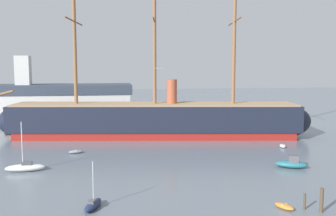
# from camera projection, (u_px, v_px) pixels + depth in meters

# --- Properties ---
(tall_ship) EXTENTS (65.06, 17.21, 31.39)m
(tall_ship) POSITION_uv_depth(u_px,v_px,m) (155.00, 119.00, 71.81)
(tall_ship) COLOR maroon
(tall_ship) RESTS_ON ground
(sailboat_foreground_left) EXTENTS (2.13, 3.63, 4.53)m
(sailboat_foreground_left) POSITION_uv_depth(u_px,v_px,m) (93.00, 205.00, 35.84)
(sailboat_foreground_left) COLOR #1E284C
(sailboat_foreground_left) RESTS_ON ground
(dinghy_foreground_right) EXTENTS (1.76, 2.27, 0.49)m
(dinghy_foreground_right) POSITION_uv_depth(u_px,v_px,m) (284.00, 206.00, 35.75)
(dinghy_foreground_right) COLOR orange
(dinghy_foreground_right) RESTS_ON ground
(sailboat_mid_left) EXTENTS (5.05, 1.81, 6.47)m
(sailboat_mid_left) POSITION_uv_depth(u_px,v_px,m) (25.00, 167.00, 48.49)
(sailboat_mid_left) COLOR silver
(sailboat_mid_left) RESTS_ON ground
(motorboat_mid_right) EXTENTS (4.55, 3.39, 1.76)m
(motorboat_mid_right) POSITION_uv_depth(u_px,v_px,m) (292.00, 163.00, 50.09)
(motorboat_mid_right) COLOR #236670
(motorboat_mid_right) RESTS_ON ground
(dinghy_alongside_bow) EXTENTS (2.33, 1.38, 0.52)m
(dinghy_alongside_bow) POSITION_uv_depth(u_px,v_px,m) (76.00, 152.00, 58.58)
(dinghy_alongside_bow) COLOR gray
(dinghy_alongside_bow) RESTS_ON ground
(dinghy_alongside_stern) EXTENTS (1.38, 2.24, 0.49)m
(dinghy_alongside_stern) POSITION_uv_depth(u_px,v_px,m) (283.00, 146.00, 62.87)
(dinghy_alongside_stern) COLOR silver
(dinghy_alongside_stern) RESTS_ON ground
(dinghy_far_left) EXTENTS (1.49, 2.19, 0.48)m
(dinghy_far_left) POSITION_uv_depth(u_px,v_px,m) (8.00, 133.00, 75.13)
(dinghy_far_left) COLOR #B22D28
(dinghy_far_left) RESTS_ON ground
(dinghy_far_right) EXTENTS (2.87, 1.79, 0.63)m
(dinghy_far_right) POSITION_uv_depth(u_px,v_px,m) (291.00, 127.00, 82.39)
(dinghy_far_right) COLOR gray
(dinghy_far_right) RESTS_ON ground
(mooring_piling_nearest) EXTENTS (0.33, 0.33, 2.33)m
(mooring_piling_nearest) POSITION_uv_depth(u_px,v_px,m) (322.00, 200.00, 34.76)
(mooring_piling_nearest) COLOR #4C3D2D
(mooring_piling_nearest) RESTS_ON ground
(mooring_piling_midwater) EXTENTS (0.24, 0.24, 1.55)m
(mooring_piling_midwater) POSITION_uv_depth(u_px,v_px,m) (305.00, 201.00, 35.57)
(mooring_piling_midwater) COLOR #4C3D2D
(mooring_piling_midwater) RESTS_ON ground
(dockside_warehouse_left) EXTENTS (55.73, 13.22, 15.93)m
(dockside_warehouse_left) POSITION_uv_depth(u_px,v_px,m) (20.00, 105.00, 87.48)
(dockside_warehouse_left) COLOR #565659
(dockside_warehouse_left) RESTS_ON ground
(seagull_in_flight) EXTENTS (1.09, 0.57, 0.13)m
(seagull_in_flight) POSITION_uv_depth(u_px,v_px,m) (159.00, 68.00, 46.99)
(seagull_in_flight) COLOR silver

